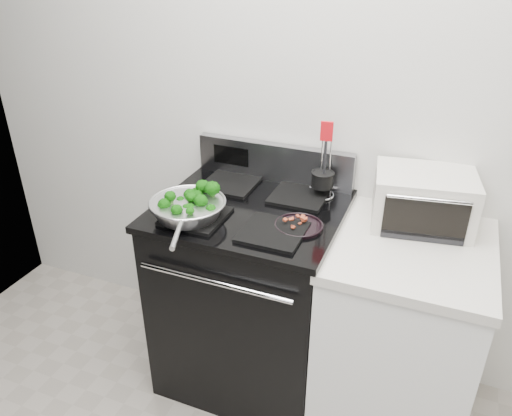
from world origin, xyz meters
The scene contains 8 objects.
back_wall centered at (0.00, 1.75, 1.35)m, with size 4.00×0.02×2.70m, color silver.
gas_range centered at (-0.30, 1.41, 0.49)m, with size 0.79×0.69×1.13m.
counter centered at (0.39, 1.41, 0.46)m, with size 0.62×0.68×0.92m.
skillet centered at (-0.49, 1.22, 1.00)m, with size 0.32×0.48×0.07m.
broccoli_pile centered at (-0.49, 1.22, 1.02)m, with size 0.25×0.25×0.09m, color black, non-canonical shape.
bacon_plate centered at (-0.05, 1.33, 0.97)m, with size 0.20×0.20×0.04m.
utensil_holder centered at (-0.04, 1.63, 1.01)m, with size 0.11×0.11×0.35m.
toaster_oven centered at (0.39, 1.59, 1.03)m, with size 0.43×0.35×0.22m.
Camera 1 is at (0.44, -0.33, 1.96)m, focal length 35.00 mm.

